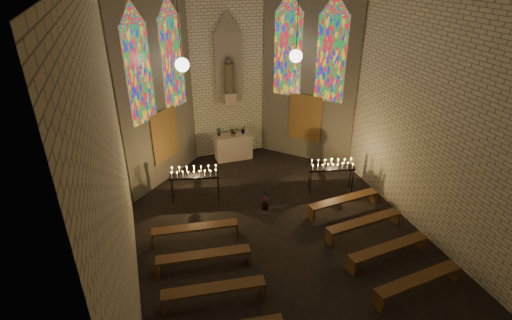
# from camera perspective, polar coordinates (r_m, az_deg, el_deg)

# --- Properties ---
(floor) EXTENTS (12.00, 12.00, 0.00)m
(floor) POSITION_cam_1_polar(r_m,az_deg,el_deg) (11.56, 3.98, -11.60)
(floor) COLOR black
(floor) RESTS_ON ground
(room) EXTENTS (8.22, 12.43, 7.00)m
(room) POSITION_cam_1_polar(r_m,az_deg,el_deg) (12.66, -1.15, 11.18)
(room) COLOR beige
(room) RESTS_ON ground
(altar) EXTENTS (1.40, 0.60, 1.00)m
(altar) POSITION_cam_1_polar(r_m,az_deg,el_deg) (15.69, -3.24, 1.91)
(altar) COLOR beige
(altar) RESTS_ON ground
(flower_vase_left) EXTENTS (0.20, 0.15, 0.35)m
(flower_vase_left) POSITION_cam_1_polar(r_m,az_deg,el_deg) (15.36, -5.35, 4.01)
(flower_vase_left) COLOR #4C723F
(flower_vase_left) RESTS_ON altar
(flower_vase_center) EXTENTS (0.38, 0.36, 0.35)m
(flower_vase_center) POSITION_cam_1_polar(r_m,az_deg,el_deg) (15.35, -3.24, 4.07)
(flower_vase_center) COLOR #4C723F
(flower_vase_center) RESTS_ON altar
(flower_vase_right) EXTENTS (0.20, 0.17, 0.34)m
(flower_vase_right) POSITION_cam_1_polar(r_m,az_deg,el_deg) (15.53, -1.80, 4.37)
(flower_vase_right) COLOR #4C723F
(flower_vase_right) RESTS_ON altar
(aisle_flower_pot) EXTENTS (0.33, 0.33, 0.46)m
(aisle_flower_pot) POSITION_cam_1_polar(r_m,az_deg,el_deg) (12.72, 1.30, -6.14)
(aisle_flower_pot) COLOR #4C723F
(aisle_flower_pot) RESTS_ON ground
(votive_stand_left) EXTENTS (1.63, 0.71, 1.17)m
(votive_stand_left) POSITION_cam_1_polar(r_m,az_deg,el_deg) (12.91, -8.83, -1.93)
(votive_stand_left) COLOR black
(votive_stand_left) RESTS_ON ground
(votive_stand_right) EXTENTS (1.58, 0.69, 1.13)m
(votive_stand_right) POSITION_cam_1_polar(r_m,az_deg,el_deg) (13.51, 10.80, -0.85)
(votive_stand_right) COLOR black
(votive_stand_right) RESTS_ON ground
(pew_left_0) EXTENTS (2.43, 0.60, 0.46)m
(pew_left_0) POSITION_cam_1_polar(r_m,az_deg,el_deg) (11.51, -8.67, -9.71)
(pew_left_0) COLOR #513317
(pew_left_0) RESTS_ON ground
(pew_right_0) EXTENTS (2.43, 0.60, 0.46)m
(pew_right_0) POSITION_cam_1_polar(r_m,az_deg,el_deg) (12.85, 12.41, -5.69)
(pew_right_0) COLOR #513317
(pew_right_0) RESTS_ON ground
(pew_left_1) EXTENTS (2.43, 0.60, 0.46)m
(pew_left_1) POSITION_cam_1_polar(r_m,az_deg,el_deg) (10.59, -7.49, -13.49)
(pew_left_1) COLOR #513317
(pew_left_1) RESTS_ON ground
(pew_right_1) EXTENTS (2.43, 0.60, 0.46)m
(pew_right_1) POSITION_cam_1_polar(r_m,az_deg,el_deg) (12.03, 15.19, -8.62)
(pew_right_1) COLOR #513317
(pew_right_1) RESTS_ON ground
(pew_left_2) EXTENTS (2.43, 0.60, 0.46)m
(pew_left_2) POSITION_cam_1_polar(r_m,az_deg,el_deg) (9.72, -6.05, -17.97)
(pew_left_2) COLOR #513317
(pew_left_2) RESTS_ON ground
(pew_right_2) EXTENTS (2.43, 0.60, 0.46)m
(pew_right_2) POSITION_cam_1_polar(r_m,az_deg,el_deg) (11.28, 18.41, -11.94)
(pew_right_2) COLOR #513317
(pew_right_2) RESTS_ON ground
(pew_right_3) EXTENTS (2.43, 0.60, 0.46)m
(pew_right_3) POSITION_cam_1_polar(r_m,az_deg,el_deg) (10.60, 22.17, -15.66)
(pew_right_3) COLOR #513317
(pew_right_3) RESTS_ON ground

